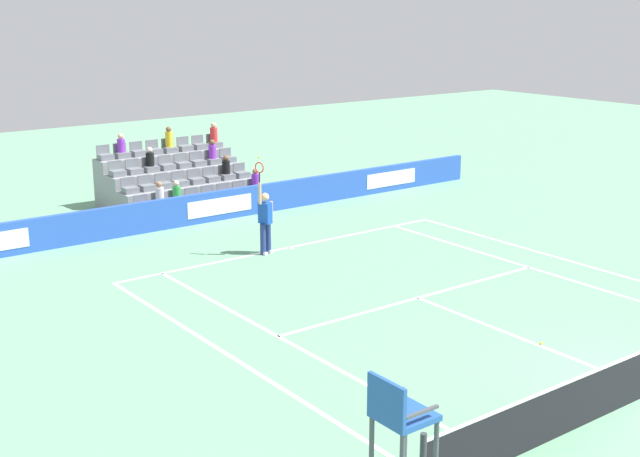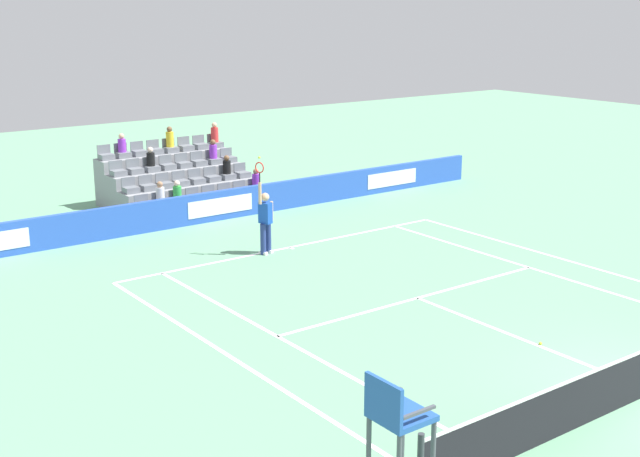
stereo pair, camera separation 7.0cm
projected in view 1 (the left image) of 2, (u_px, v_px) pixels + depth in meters
line_baseline at (289, 247)px, 24.90m from camera, size 10.97×0.10×0.01m
line_service at (418, 298)px, 20.65m from camera, size 8.23×0.10×0.01m
line_centre_service at (520, 338)px, 18.18m from camera, size 0.10×6.40×0.01m
line_singles_sideline_left at (290, 343)px, 17.92m from camera, size 0.10×11.89×0.01m
line_singles_sideline_right at (542, 271)px, 22.68m from camera, size 0.10×11.89×0.01m
line_doubles_sideline_left at (234, 359)px, 17.12m from camera, size 0.10×11.89×0.01m
line_doubles_sideline_right at (574, 262)px, 23.47m from camera, size 0.10×11.89×0.01m
line_centre_mark at (291, 248)px, 24.82m from camera, size 0.10×0.20×0.01m
sponsor_barrier at (218, 205)px, 27.93m from camera, size 22.49×0.22×0.98m
tennis_player at (265, 220)px, 24.04m from camera, size 0.54×0.42×2.85m
umpire_chair at (400, 433)px, 11.09m from camera, size 0.70×0.70×2.34m
stadium_stand at (177, 185)px, 30.15m from camera, size 4.96×3.80×2.62m
loose_tennis_ball at (541, 343)px, 17.83m from camera, size 0.07×0.07×0.07m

